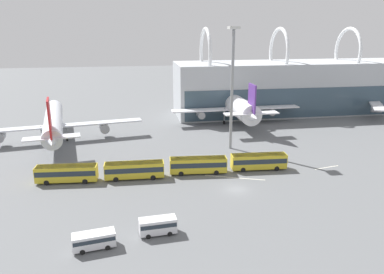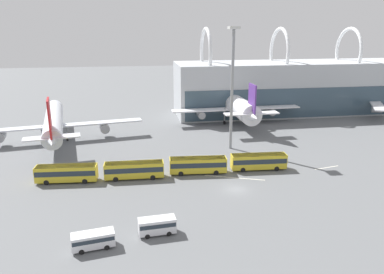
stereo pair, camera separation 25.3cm
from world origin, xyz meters
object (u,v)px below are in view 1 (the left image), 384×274
(service_van_crossing, at_px, (94,239))
(floodlight_mast, at_px, (232,78))
(shuttle_bus_3, at_px, (259,161))
(airliner_parked_remote, at_px, (376,97))
(airliner_at_gate_far, at_px, (235,105))
(service_van_foreground, at_px, (158,225))
(airliner_at_gate_near, at_px, (53,123))
(shuttle_bus_1, at_px, (134,169))
(shuttle_bus_0, at_px, (67,173))
(shuttle_bus_2, at_px, (198,164))

(service_van_crossing, height_order, floodlight_mast, floodlight_mast)
(shuttle_bus_3, distance_m, floodlight_mast, 20.98)
(airliner_parked_remote, bearing_deg, service_van_crossing, -115.39)
(airliner_at_gate_far, distance_m, service_van_foreground, 66.71)
(airliner_at_gate_near, height_order, shuttle_bus_1, airliner_at_gate_near)
(shuttle_bus_0, bearing_deg, service_van_foreground, -49.41)
(airliner_at_gate_far, xyz_separation_m, shuttle_bus_2, (-18.40, -38.65, -3.65))
(airliner_parked_remote, xyz_separation_m, shuttle_bus_3, (-56.03, -43.33, -3.76))
(shuttle_bus_3, xyz_separation_m, service_van_foreground, (-22.46, -21.75, -0.49))
(service_van_crossing, distance_m, floodlight_mast, 50.59)
(service_van_crossing, bearing_deg, airliner_at_gate_far, 50.16)
(shuttle_bus_0, relative_size, floodlight_mast, 0.40)
(airliner_parked_remote, bearing_deg, airliner_at_gate_far, -147.67)
(shuttle_bus_2, height_order, service_van_foreground, shuttle_bus_2)
(airliner_at_gate_near, xyz_separation_m, service_van_foreground, (22.82, -49.08, -3.44))
(shuttle_bus_0, bearing_deg, shuttle_bus_3, 4.93)
(shuttle_bus_0, bearing_deg, airliner_at_gate_far, 46.01)
(airliner_at_gate_near, bearing_deg, service_van_foreground, -164.35)
(shuttle_bus_1, height_order, shuttle_bus_3, same)
(shuttle_bus_3, bearing_deg, shuttle_bus_1, -175.15)
(shuttle_bus_3, distance_m, service_van_foreground, 31.27)
(airliner_parked_remote, bearing_deg, service_van_foreground, -113.38)
(airliner_at_gate_far, xyz_separation_m, shuttle_bus_0, (-43.81, -38.99, -3.65))
(airliner_at_gate_near, bearing_deg, shuttle_bus_0, -174.80)
(airliner_at_gate_far, height_order, shuttle_bus_3, airliner_at_gate_far)
(airliner_parked_remote, distance_m, shuttle_bus_0, 103.87)
(airliner_at_gate_near, height_order, shuttle_bus_2, airliner_at_gate_near)
(airliner_at_gate_near, relative_size, shuttle_bus_0, 3.87)
(service_van_foreground, height_order, service_van_crossing, service_van_foreground)
(shuttle_bus_0, distance_m, shuttle_bus_3, 38.12)
(airliner_at_gate_far, relative_size, shuttle_bus_3, 3.42)
(shuttle_bus_1, xyz_separation_m, shuttle_bus_3, (25.41, 0.71, 0.00))
(shuttle_bus_2, distance_m, shuttle_bus_3, 12.70)
(shuttle_bus_1, relative_size, shuttle_bus_2, 0.99)
(service_van_foreground, relative_size, service_van_crossing, 0.92)
(shuttle_bus_1, xyz_separation_m, service_van_crossing, (-5.74, -23.23, -0.59))
(airliner_at_gate_far, relative_size, floodlight_mast, 1.38)
(shuttle_bus_0, xyz_separation_m, shuttle_bus_1, (12.70, -0.31, 0.00))
(floodlight_mast, bearing_deg, shuttle_bus_0, -157.53)
(shuttle_bus_1, distance_m, floodlight_mast, 31.58)
(airliner_parked_remote, height_order, shuttle_bus_1, airliner_parked_remote)
(airliner_parked_remote, bearing_deg, shuttle_bus_3, -115.33)
(shuttle_bus_3, relative_size, service_van_foreground, 2.12)
(airliner_at_gate_far, xyz_separation_m, floodlight_mast, (-7.85, -24.12, 11.38))
(shuttle_bus_2, height_order, service_van_crossing, shuttle_bus_2)
(airliner_at_gate_near, bearing_deg, shuttle_bus_2, -139.35)
(airliner_parked_remote, height_order, shuttle_bus_2, airliner_parked_remote)
(airliner_at_gate_far, distance_m, shuttle_bus_1, 50.25)
(shuttle_bus_2, xyz_separation_m, service_van_foreground, (-9.75, -21.69, -0.49))
(floodlight_mast, bearing_deg, shuttle_bus_2, -125.97)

